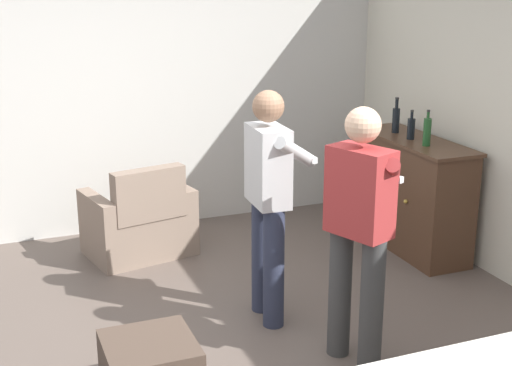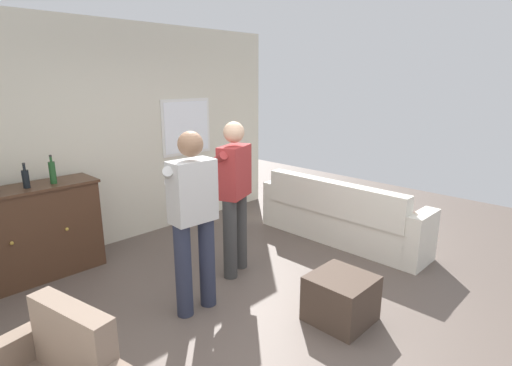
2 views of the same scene
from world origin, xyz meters
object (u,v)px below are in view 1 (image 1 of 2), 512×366
Objects in this scene: sideboard_cabinet at (412,194)px; bottle_liquor_amber at (427,131)px; armchair at (140,224)px; person_standing_left at (269,195)px; bottle_spirits_clear at (396,119)px; person_standing_right at (360,225)px; bottle_wine_green at (411,128)px.

bottle_liquor_amber reaches higher than sideboard_cabinet.
person_standing_left is (1.52, 0.61, 0.65)m from armchair.
bottle_spirits_clear reaches higher than sideboard_cabinet.
person_standing_left is 0.82m from person_standing_right.
bottle_wine_green is 0.16× the size of person_standing_right.
bottle_spirits_clear is at bearing 176.14° from bottle_wine_green.
armchair is at bearing -112.73° from bottle_liquor_amber.
bottle_liquor_amber is at bearing 108.67° from person_standing_left.
bottle_spirits_clear is 2.35m from person_standing_right.
person_standing_left is (0.57, -1.68, -0.21)m from bottle_liquor_amber.
bottle_spirits_clear is at bearing 122.87° from person_standing_left.
bottle_liquor_amber is (0.26, -0.01, 0.02)m from bottle_wine_green.
sideboard_cabinet is at bearing 115.26° from person_standing_left.
bottle_liquor_amber is (0.96, 2.28, 0.85)m from armchair.
armchair is 2.62m from bottle_liquor_amber.
person_standing_left is (0.82, -1.73, 0.43)m from sideboard_cabinet.
bottle_wine_green is at bearing 177.27° from bottle_liquor_amber.
bottle_wine_green is at bearing 116.02° from person_standing_left.
sideboard_cabinet is at bearing 5.35° from bottle_spirits_clear.
bottle_spirits_clear is (-0.28, 0.02, 0.03)m from bottle_wine_green.
bottle_spirits_clear reaches higher than armchair.
bottle_spirits_clear is (-0.28, -0.03, 0.63)m from sideboard_cabinet.
sideboard_cabinet is 5.19× the size of bottle_wine_green.
bottle_wine_green is at bearing -3.86° from bottle_spirits_clear.
sideboard_cabinet is 4.39× the size of bottle_liquor_amber.
person_standing_left is (1.10, -1.71, -0.21)m from bottle_spirits_clear.
person_standing_left is at bearing -159.10° from person_standing_right.
bottle_liquor_amber is 1.93m from person_standing_right.
person_standing_right reaches higher than armchair.
person_standing_left is at bearing 21.74° from armchair.
person_standing_right is (1.87, -1.42, -0.21)m from bottle_spirits_clear.
person_standing_left and person_standing_right have the same top height.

